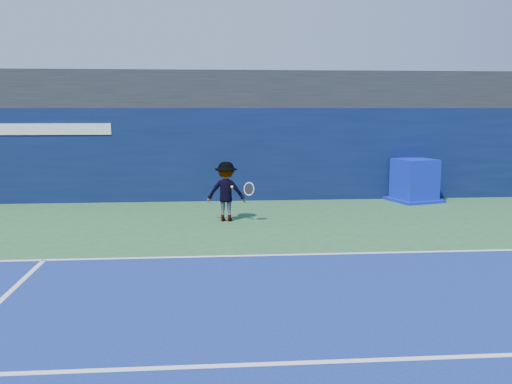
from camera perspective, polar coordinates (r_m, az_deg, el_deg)
ground at (r=9.03m, az=6.55°, el=-11.13°), size 80.00×80.00×0.00m
baseline at (r=11.85m, az=3.69°, el=-6.27°), size 24.00×0.10×0.01m
service_line at (r=7.22m, az=9.79°, el=-16.31°), size 24.00×0.10×0.01m
stadium_band at (r=19.92m, az=0.13°, el=10.12°), size 36.00×3.00×1.20m
back_wall_assembly at (r=18.97m, az=0.38°, el=3.86°), size 36.00×1.03×3.00m
equipment_cart at (r=19.17m, az=15.56°, el=0.97°), size 1.78×1.78×1.37m
tennis_player at (r=15.24m, az=-3.00°, el=0.05°), size 1.29×0.75×1.59m
tennis_ball at (r=13.11m, az=-2.42°, el=0.52°), size 0.06×0.06×0.06m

